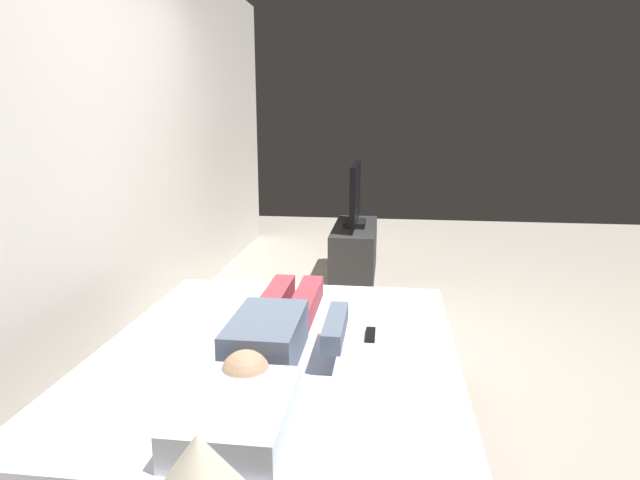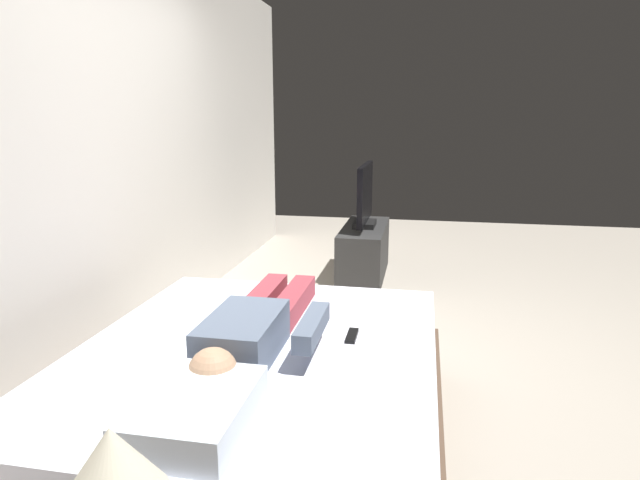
{
  "view_description": "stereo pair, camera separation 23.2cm",
  "coord_description": "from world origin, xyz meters",
  "px_view_note": "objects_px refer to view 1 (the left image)",
  "views": [
    {
      "loc": [
        -3.1,
        -0.16,
        1.52
      ],
      "look_at": [
        0.48,
        0.3,
        0.69
      ],
      "focal_mm": 30.12,
      "sensor_mm": 36.0,
      "label": 1
    },
    {
      "loc": [
        -3.06,
        -0.39,
        1.52
      ],
      "look_at": [
        0.48,
        0.3,
        0.69
      ],
      "focal_mm": 30.12,
      "sensor_mm": 36.0,
      "label": 2
    }
  ],
  "objects_px": {
    "pillow": "(236,415)",
    "tv": "(355,196)",
    "bed": "(279,406)",
    "tv_stand": "(354,251)",
    "person": "(276,328)",
    "lamp": "(199,475)",
    "remote": "(370,335)"
  },
  "relations": [
    {
      "from": "bed",
      "to": "lamp",
      "type": "bearing_deg",
      "value": -174.86
    },
    {
      "from": "pillow",
      "to": "person",
      "type": "xyz_separation_m",
      "value": [
        0.67,
        0.01,
        0.02
      ]
    },
    {
      "from": "remote",
      "to": "tv_stand",
      "type": "height_order",
      "value": "remote"
    },
    {
      "from": "pillow",
      "to": "tv_stand",
      "type": "bearing_deg",
      "value": -2.42
    },
    {
      "from": "tv",
      "to": "lamp",
      "type": "bearing_deg",
      "value": 179.49
    },
    {
      "from": "remote",
      "to": "tv_stand",
      "type": "relative_size",
      "value": 0.14
    },
    {
      "from": "bed",
      "to": "tv",
      "type": "xyz_separation_m",
      "value": [
        2.91,
        -0.15,
        0.52
      ]
    },
    {
      "from": "bed",
      "to": "lamp",
      "type": "relative_size",
      "value": 4.56
    },
    {
      "from": "bed",
      "to": "person",
      "type": "distance_m",
      "value": 0.36
    },
    {
      "from": "bed",
      "to": "tv_stand",
      "type": "xyz_separation_m",
      "value": [
        2.91,
        -0.15,
        -0.01
      ]
    },
    {
      "from": "pillow",
      "to": "tv",
      "type": "distance_m",
      "value": 3.56
    },
    {
      "from": "bed",
      "to": "person",
      "type": "bearing_deg",
      "value": 17.7
    },
    {
      "from": "tv_stand",
      "to": "tv",
      "type": "height_order",
      "value": "tv"
    },
    {
      "from": "person",
      "to": "tv_stand",
      "type": "bearing_deg",
      "value": -3.17
    },
    {
      "from": "pillow",
      "to": "tv",
      "type": "relative_size",
      "value": 0.55
    },
    {
      "from": "tv",
      "to": "pillow",
      "type": "bearing_deg",
      "value": 177.58
    },
    {
      "from": "pillow",
      "to": "remote",
      "type": "distance_m",
      "value": 0.91
    },
    {
      "from": "bed",
      "to": "remote",
      "type": "height_order",
      "value": "remote"
    },
    {
      "from": "lamp",
      "to": "person",
      "type": "bearing_deg",
      "value": 5.43
    },
    {
      "from": "person",
      "to": "tv_stand",
      "type": "distance_m",
      "value": 2.91
    },
    {
      "from": "person",
      "to": "remote",
      "type": "xyz_separation_m",
      "value": [
        0.15,
        -0.4,
        -0.07
      ]
    },
    {
      "from": "remote",
      "to": "tv",
      "type": "bearing_deg",
      "value": 5.13
    },
    {
      "from": "bed",
      "to": "tv_stand",
      "type": "height_order",
      "value": "bed"
    },
    {
      "from": "person",
      "to": "tv_stand",
      "type": "height_order",
      "value": "person"
    },
    {
      "from": "person",
      "to": "pillow",
      "type": "bearing_deg",
      "value": -179.21
    },
    {
      "from": "tv_stand",
      "to": "bed",
      "type": "bearing_deg",
      "value": 177.05
    },
    {
      "from": "bed",
      "to": "person",
      "type": "xyz_separation_m",
      "value": [
        0.03,
        0.01,
        0.36
      ]
    },
    {
      "from": "tv",
      "to": "person",
      "type": "bearing_deg",
      "value": 176.83
    },
    {
      "from": "person",
      "to": "remote",
      "type": "bearing_deg",
      "value": -69.53
    },
    {
      "from": "remote",
      "to": "person",
      "type": "bearing_deg",
      "value": 110.47
    },
    {
      "from": "person",
      "to": "remote",
      "type": "distance_m",
      "value": 0.44
    },
    {
      "from": "bed",
      "to": "pillow",
      "type": "xyz_separation_m",
      "value": [
        -0.64,
        -0.0,
        0.34
      ]
    }
  ]
}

